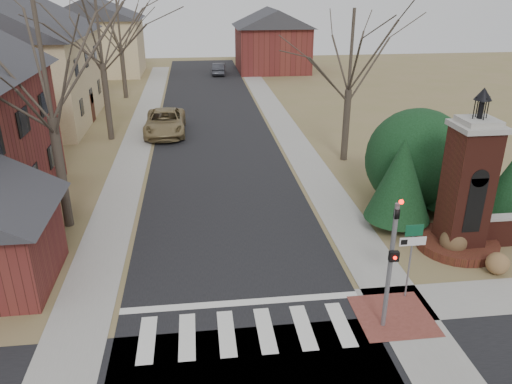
{
  "coord_description": "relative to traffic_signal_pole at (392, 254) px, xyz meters",
  "views": [
    {
      "loc": [
        -1.21,
        -11.56,
        10.0
      ],
      "look_at": [
        0.95,
        6.0,
        2.44
      ],
      "focal_mm": 35.0,
      "sensor_mm": 36.0,
      "label": 1
    }
  ],
  "objects": [
    {
      "name": "ground",
      "position": [
        -4.3,
        -0.57,
        -2.59
      ],
      "size": [
        120.0,
        120.0,
        0.0
      ],
      "primitive_type": "plane",
      "color": "olive",
      "rests_on": "ground"
    },
    {
      "name": "main_street",
      "position": [
        -4.3,
        21.43,
        -2.58
      ],
      "size": [
        8.0,
        70.0,
        0.01
      ],
      "primitive_type": "cube",
      "color": "black",
      "rests_on": "ground"
    },
    {
      "name": "crosswalk_zone",
      "position": [
        -4.3,
        0.23,
        -2.58
      ],
      "size": [
        8.0,
        2.2,
        0.02
      ],
      "primitive_type": "cube",
      "color": "silver",
      "rests_on": "ground"
    },
    {
      "name": "stop_bar",
      "position": [
        -4.3,
        1.73,
        -2.58
      ],
      "size": [
        8.0,
        0.35,
        0.02
      ],
      "primitive_type": "cube",
      "color": "silver",
      "rests_on": "ground"
    },
    {
      "name": "sidewalk_right_main",
      "position": [
        0.9,
        21.43,
        -2.58
      ],
      "size": [
        2.0,
        60.0,
        0.02
      ],
      "primitive_type": "cube",
      "color": "gray",
      "rests_on": "ground"
    },
    {
      "name": "sidewalk_left",
      "position": [
        -9.5,
        21.43,
        -2.58
      ],
      "size": [
        2.0,
        60.0,
        0.02
      ],
      "primitive_type": "cube",
      "color": "gray",
      "rests_on": "ground"
    },
    {
      "name": "curb_apron",
      "position": [
        0.5,
        0.43,
        -2.57
      ],
      "size": [
        2.4,
        2.4,
        0.02
      ],
      "primitive_type": "cube",
      "color": "brown",
      "rests_on": "ground"
    },
    {
      "name": "traffic_signal_pole",
      "position": [
        0.0,
        0.0,
        0.0
      ],
      "size": [
        0.28,
        0.41,
        4.5
      ],
      "color": "slate",
      "rests_on": "ground"
    },
    {
      "name": "sign_post",
      "position": [
        1.29,
        1.41,
        -0.64
      ],
      "size": [
        0.9,
        0.07,
        2.75
      ],
      "color": "slate",
      "rests_on": "ground"
    },
    {
      "name": "brick_gate_monument",
      "position": [
        4.7,
        4.42,
        -0.42
      ],
      "size": [
        3.2,
        3.2,
        6.47
      ],
      "color": "#522018",
      "rests_on": "ground"
    },
    {
      "name": "house_stucco_left",
      "position": [
        -17.8,
        26.42,
        2.01
      ],
      "size": [
        9.8,
        12.8,
        9.28
      ],
      "color": "beige",
      "rests_on": "ground"
    },
    {
      "name": "house_distant_left",
      "position": [
        -16.31,
        47.42,
        1.66
      ],
      "size": [
        10.8,
        8.8,
        8.53
      ],
      "color": "beige",
      "rests_on": "ground"
    },
    {
      "name": "house_distant_right",
      "position": [
        3.69,
        47.42,
        1.06
      ],
      "size": [
        8.8,
        8.8,
        7.3
      ],
      "color": "maroon",
      "rests_on": "ground"
    },
    {
      "name": "evergreen_near",
      "position": [
        2.9,
        6.43,
        -0.29
      ],
      "size": [
        2.8,
        2.8,
        4.1
      ],
      "color": "#473D33",
      "rests_on": "ground"
    },
    {
      "name": "evergreen_mid",
      "position": [
        6.2,
        7.63,
        0.01
      ],
      "size": [
        3.4,
        3.4,
        4.7
      ],
      "color": "#473D33",
      "rests_on": "ground"
    },
    {
      "name": "evergreen_mass",
      "position": [
        4.7,
        8.93,
        -0.19
      ],
      "size": [
        4.8,
        4.8,
        4.8
      ],
      "primitive_type": "sphere",
      "color": "black",
      "rests_on": "ground"
    },
    {
      "name": "bare_tree_0",
      "position": [
        -11.3,
        8.43,
        5.11
      ],
      "size": [
        8.05,
        8.05,
        11.15
      ],
      "color": "#473D33",
      "rests_on": "ground"
    },
    {
      "name": "bare_tree_1",
      "position": [
        -11.3,
        21.43,
        5.44
      ],
      "size": [
        8.4,
        8.4,
        11.64
      ],
      "color": "#473D33",
      "rests_on": "ground"
    },
    {
      "name": "bare_tree_2",
      "position": [
        -11.8,
        34.43,
        4.44
      ],
      "size": [
        7.35,
        7.35,
        10.19
      ],
      "color": "#473D33",
      "rests_on": "ground"
    },
    {
      "name": "bare_tree_3",
      "position": [
        3.2,
        15.43,
        4.1
      ],
      "size": [
        7.0,
        7.0,
        9.7
      ],
      "color": "#473D33",
      "rests_on": "ground"
    },
    {
      "name": "pickup_truck",
      "position": [
        -7.67,
        22.25,
        -1.77
      ],
      "size": [
        2.74,
        5.91,
        1.64
      ],
      "primitive_type": "imported",
      "rotation": [
        0.0,
        0.0,
        -0.0
      ],
      "color": "olive",
      "rests_on": "ground"
    },
    {
      "name": "distant_car",
      "position": [
        -2.69,
        45.49,
        -1.94
      ],
      "size": [
        1.71,
        4.05,
        1.3
      ],
      "primitive_type": "imported",
      "rotation": [
        0.0,
        0.0,
        3.06
      ],
      "color": "#37383F",
      "rests_on": "ground"
    },
    {
      "name": "dry_shrub_left",
      "position": [
        4.3,
        4.03,
        -2.06
      ],
      "size": [
        1.04,
        1.04,
        1.04
      ],
      "primitive_type": "sphere",
      "color": "brown",
      "rests_on": "ground"
    },
    {
      "name": "dry_shrub_right",
      "position": [
        5.21,
        2.43,
        -2.17
      ],
      "size": [
        0.83,
        0.83,
        0.83
      ],
      "primitive_type": "sphere",
      "color": "brown",
      "rests_on": "ground"
    }
  ]
}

